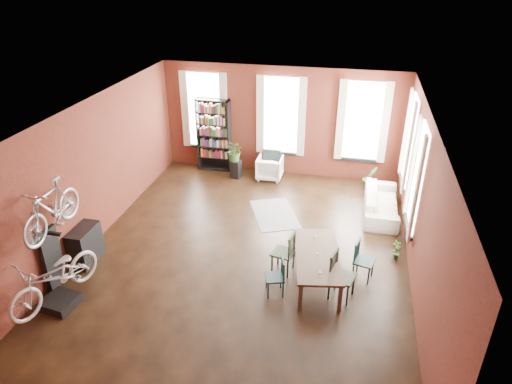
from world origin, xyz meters
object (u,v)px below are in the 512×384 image
(dining_chair_b, at_px, (283,252))
(dining_chair_d, at_px, (364,261))
(white_armchair, at_px, (270,167))
(dining_table, at_px, (316,268))
(plant_stand, at_px, (236,169))
(cream_sofa, at_px, (382,199))
(bike_trainer, at_px, (61,302))
(dining_chair_c, at_px, (342,276))
(dining_chair_a, at_px, (275,277))
(bicycle_floor, at_px, (50,257))
(console_table, at_px, (85,245))
(bookshelf, at_px, (214,135))

(dining_chair_b, relative_size, dining_chair_d, 1.10)
(dining_chair_b, relative_size, white_armchair, 1.25)
(dining_table, xyz_separation_m, plant_stand, (-2.83, 4.37, -0.06))
(cream_sofa, relative_size, bike_trainer, 3.55)
(dining_table, height_order, dining_chair_c, dining_chair_c)
(dining_chair_b, distance_m, bike_trainer, 4.39)
(dining_chair_c, height_order, bike_trainer, dining_chair_c)
(bike_trainer, bearing_deg, plant_stand, 73.80)
(dining_chair_a, xyz_separation_m, bicycle_floor, (-3.85, -1.25, 0.75))
(dining_chair_b, bearing_deg, dining_chair_d, 105.55)
(bicycle_floor, bearing_deg, console_table, 118.55)
(dining_chair_b, xyz_separation_m, bike_trainer, (-3.90, -1.98, -0.38))
(dining_chair_d, distance_m, white_armchair, 5.06)
(bookshelf, relative_size, white_armchair, 2.97)
(white_armchair, bearing_deg, bicycle_floor, 66.42)
(plant_stand, bearing_deg, dining_table, -57.08)
(bicycle_floor, bearing_deg, cream_sofa, 56.35)
(console_table, distance_m, plant_stand, 5.18)
(dining_chair_b, height_order, dining_chair_d, dining_chair_b)
(bookshelf, distance_m, plant_stand, 1.24)
(bookshelf, bearing_deg, dining_chair_c, -51.45)
(dining_chair_c, bearing_deg, bicycle_floor, 121.91)
(dining_table, bearing_deg, bicycle_floor, -168.88)
(dining_chair_a, distance_m, cream_sofa, 4.23)
(dining_chair_b, relative_size, bookshelf, 0.42)
(dining_table, xyz_separation_m, dining_chair_d, (0.92, 0.30, 0.10))
(dining_chair_b, distance_m, dining_chair_c, 1.36)
(dining_chair_b, bearing_deg, bookshelf, -136.40)
(white_armchair, distance_m, bike_trainer, 6.91)
(console_table, height_order, bicycle_floor, bicycle_floor)
(white_armchair, distance_m, bicycle_floor, 6.95)
(dining_chair_a, distance_m, plant_stand, 5.35)
(plant_stand, bearing_deg, dining_chair_d, -47.35)
(dining_chair_d, bearing_deg, dining_chair_c, 164.21)
(dining_chair_b, distance_m, bicycle_floor, 4.42)
(bike_trainer, xyz_separation_m, plant_stand, (1.79, 6.17, 0.18))
(bike_trainer, bearing_deg, dining_table, 21.29)
(cream_sofa, bearing_deg, plant_stand, 73.33)
(dining_table, height_order, dining_chair_b, dining_chair_b)
(dining_chair_c, xyz_separation_m, console_table, (-5.43, 0.00, -0.08))
(dining_chair_a, height_order, bicycle_floor, bicycle_floor)
(dining_chair_c, distance_m, bookshelf, 6.68)
(cream_sofa, xyz_separation_m, bicycle_floor, (-5.93, -4.93, 0.73))
(cream_sofa, distance_m, console_table, 7.15)
(dining_table, relative_size, cream_sofa, 0.91)
(cream_sofa, bearing_deg, bookshelf, 71.05)
(dining_chair_c, height_order, white_armchair, dining_chair_c)
(dining_table, xyz_separation_m, dining_chair_a, (-0.75, -0.56, 0.06))
(dining_table, relative_size, dining_chair_c, 1.96)
(dining_table, xyz_separation_m, white_armchair, (-1.85, 4.53, 0.05))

